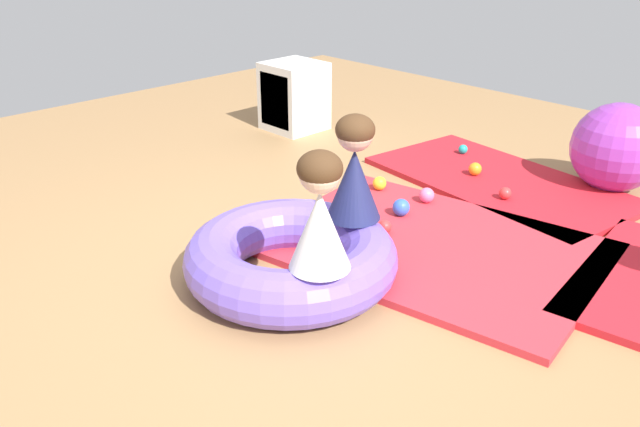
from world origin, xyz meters
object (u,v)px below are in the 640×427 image
at_px(play_ball_yellow, 380,183).
at_px(exercise_ball_large, 617,148).
at_px(play_ball_pink, 427,195).
at_px(play_ball_red_second, 505,193).
at_px(play_ball_red, 385,227).
at_px(play_ball_teal, 463,149).
at_px(play_ball_blue, 401,207).
at_px(child_in_navy, 354,169).
at_px(child_in_white, 320,213).
at_px(inflatable_cushion, 291,258).
at_px(play_ball_orange, 475,169).
at_px(play_ball_green, 348,219).
at_px(storage_cube, 292,97).

xyz_separation_m(play_ball_yellow, exercise_ball_large, (1.00, 1.19, 0.21)).
height_order(play_ball_pink, play_ball_red_second, play_ball_pink).
xyz_separation_m(play_ball_red, play_ball_yellow, (-0.44, 0.46, 0.01)).
distance_m(play_ball_red, play_ball_teal, 1.51).
height_order(play_ball_pink, play_ball_blue, play_ball_blue).
xyz_separation_m(child_in_navy, play_ball_red_second, (0.14, 1.25, -0.46)).
relative_size(play_ball_pink, play_ball_blue, 0.92).
xyz_separation_m(child_in_white, play_ball_teal, (-0.81, 2.26, -0.46)).
bearing_deg(play_ball_teal, play_ball_yellow, -88.02).
height_order(inflatable_cushion, child_in_white, child_in_white).
height_order(play_ball_teal, exercise_ball_large, exercise_ball_large).
bearing_deg(child_in_white, exercise_ball_large, -28.56).
height_order(child_in_navy, play_ball_teal, child_in_navy).
distance_m(play_ball_orange, exercise_ball_large, 0.91).
distance_m(child_in_navy, play_ball_red, 0.57).
relative_size(play_ball_green, exercise_ball_large, 0.17).
bearing_deg(storage_cube, play_ball_red_second, -2.68).
bearing_deg(play_ball_teal, play_ball_orange, -44.52).
bearing_deg(play_ball_red, child_in_navy, -78.10).
distance_m(child_in_white, play_ball_orange, 2.07).
bearing_deg(play_ball_red, play_ball_green, -156.98).
height_order(play_ball_teal, storage_cube, storage_cube).
bearing_deg(play_ball_orange, play_ball_green, -91.81).
bearing_deg(play_ball_red, play_ball_blue, 109.70).
bearing_deg(play_ball_teal, play_ball_red, -71.62).
bearing_deg(play_ball_pink, play_ball_orange, 95.40).
xyz_separation_m(play_ball_orange, storage_cube, (-1.75, -0.12, 0.20)).
distance_m(play_ball_green, play_ball_red_second, 1.08).
distance_m(child_in_white, play_ball_blue, 1.24).
xyz_separation_m(child_in_white, play_ball_yellow, (-0.77, 1.29, -0.45)).
bearing_deg(storage_cube, child_in_white, -39.39).
height_order(play_ball_red_second, exercise_ball_large, exercise_ball_large).
xyz_separation_m(child_in_navy, play_ball_orange, (-0.23, 1.47, -0.45)).
relative_size(child_in_navy, play_ball_green, 5.50).
distance_m(play_ball_teal, storage_cube, 1.51).
height_order(child_in_navy, play_ball_green, child_in_navy).
distance_m(inflatable_cushion, play_ball_yellow, 1.23).
bearing_deg(child_in_navy, play_ball_teal, 173.66).
height_order(play_ball_green, play_ball_orange, play_ball_green).
xyz_separation_m(play_ball_red, play_ball_red_second, (0.21, 0.91, 0.00)).
distance_m(child_in_navy, play_ball_orange, 1.55).
relative_size(play_ball_yellow, play_ball_red_second, 1.15).
bearing_deg(play_ball_orange, child_in_navy, -80.93).
bearing_deg(storage_cube, inflatable_cushion, -41.98).
xyz_separation_m(inflatable_cushion, play_ball_teal, (-0.47, 2.13, -0.06)).
bearing_deg(play_ball_yellow, play_ball_teal, 91.98).
height_order(play_ball_pink, storage_cube, storage_cube).
relative_size(play_ball_teal, play_ball_red_second, 0.88).
bearing_deg(play_ball_red, exercise_ball_large, 71.42).
distance_m(child_in_navy, storage_cube, 2.41).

